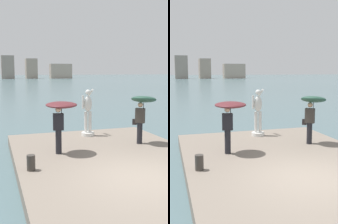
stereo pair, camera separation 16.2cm
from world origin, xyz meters
The scene contains 6 objects.
ground_plane centered at (0.00, 40.00, 0.00)m, with size 400.00×400.00×0.00m, color #4C666B.
pier centered at (0.00, 1.83, 0.20)m, with size 6.63×9.65×0.40m, color slate.
statue_white_figure centered at (0.25, 5.49, 1.36)m, with size 0.60×0.86×2.18m.
onlooker_left centered at (-1.61, 3.02, 1.94)m, with size 1.30×1.30×1.91m.
onlooker_right centered at (1.90, 3.39, 1.97)m, with size 1.44×1.44×2.06m.
mooring_bollard centered at (-2.89, 1.51, 0.64)m, with size 0.26×0.26×0.48m, color #38332D.
Camera 2 is at (-3.77, -7.01, 3.40)m, focal length 46.10 mm.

